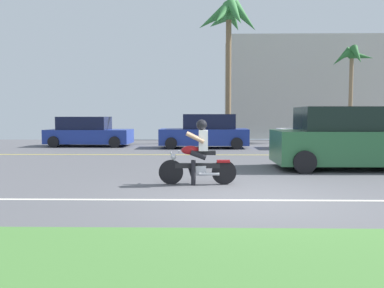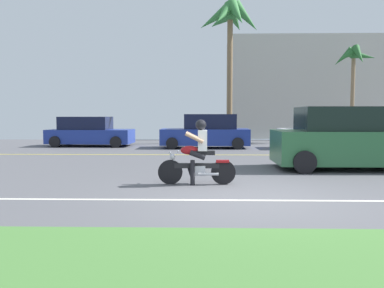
% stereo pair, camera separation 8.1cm
% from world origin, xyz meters
% --- Properties ---
extents(ground, '(56.00, 30.00, 0.04)m').
position_xyz_m(ground, '(0.00, 3.00, -0.02)').
color(ground, '#545459').
extents(lane_line_near, '(50.40, 0.12, 0.01)m').
position_xyz_m(lane_line_near, '(0.00, -0.15, 0.00)').
color(lane_line_near, silver).
rests_on(lane_line_near, ground).
extents(lane_line_far, '(50.40, 0.12, 0.01)m').
position_xyz_m(lane_line_far, '(0.00, 8.34, 0.00)').
color(lane_line_far, yellow).
rests_on(lane_line_far, ground).
extents(motorcyclist, '(1.81, 0.59, 1.51)m').
position_xyz_m(motorcyclist, '(-1.03, 1.57, 0.64)').
color(motorcyclist, black).
rests_on(motorcyclist, ground).
extents(suv_nearby, '(4.72, 2.22, 1.86)m').
position_xyz_m(suv_nearby, '(3.58, 4.32, 0.91)').
color(suv_nearby, '#2D663D').
rests_on(suv_nearby, ground).
extents(parked_car_0, '(4.32, 2.12, 1.52)m').
position_xyz_m(parked_car_0, '(-6.75, 12.68, 0.71)').
color(parked_car_0, navy).
rests_on(parked_car_0, ground).
extents(parked_car_1, '(4.29, 1.90, 1.65)m').
position_xyz_m(parked_car_1, '(-0.70, 11.74, 0.76)').
color(parked_car_1, navy).
rests_on(parked_car_1, ground).
extents(parked_car_2, '(4.16, 2.04, 1.69)m').
position_xyz_m(parked_car_2, '(5.01, 11.59, 0.78)').
color(parked_car_2, silver).
rests_on(parked_car_2, ground).
extents(palm_tree_0, '(2.49, 2.40, 5.64)m').
position_xyz_m(palm_tree_0, '(7.87, 15.96, 4.68)').
color(palm_tree_0, '#846B4C').
rests_on(palm_tree_0, ground).
extents(palm_tree_1, '(3.69, 3.71, 8.04)m').
position_xyz_m(palm_tree_1, '(0.61, 15.17, 6.75)').
color(palm_tree_1, brown).
rests_on(palm_tree_1, ground).
extents(building_far, '(14.02, 4.00, 6.95)m').
position_xyz_m(building_far, '(7.96, 21.00, 3.48)').
color(building_far, '#BCB7AD').
rests_on(building_far, ground).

